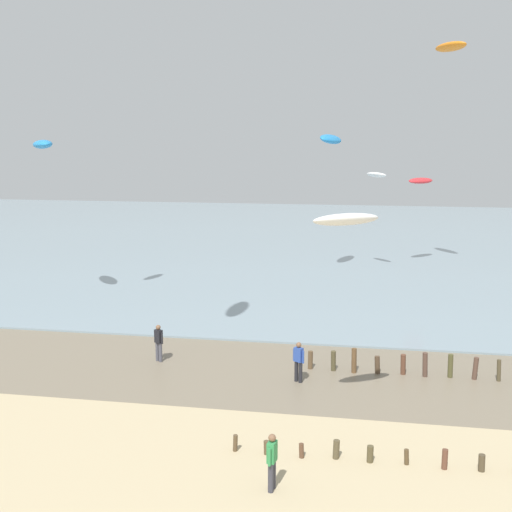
{
  "coord_description": "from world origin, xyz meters",
  "views": [
    {
      "loc": [
        1.32,
        -7.54,
        9.84
      ],
      "look_at": [
        -1.74,
        10.13,
        6.62
      ],
      "focal_mm": 44.94,
      "sensor_mm": 36.0,
      "label": 1
    }
  ],
  "objects_px": {
    "kite_aloft_0": "(376,175)",
    "kite_aloft_3": "(43,144)",
    "person_mid_beach": "(159,342)",
    "person_far_down_beach": "(272,460)",
    "kite_aloft_9": "(451,47)",
    "kite_aloft_11": "(421,181)",
    "kite_aloft_8": "(331,139)",
    "person_left_flank": "(299,361)",
    "kite_aloft_12": "(346,219)"
  },
  "relations": [
    {
      "from": "person_far_down_beach",
      "to": "kite_aloft_8",
      "type": "height_order",
      "value": "kite_aloft_8"
    },
    {
      "from": "kite_aloft_9",
      "to": "kite_aloft_11",
      "type": "bearing_deg",
      "value": 173.0
    },
    {
      "from": "person_far_down_beach",
      "to": "kite_aloft_3",
      "type": "relative_size",
      "value": 0.53
    },
    {
      "from": "person_left_flank",
      "to": "kite_aloft_12",
      "type": "bearing_deg",
      "value": -64.07
    },
    {
      "from": "person_left_flank",
      "to": "kite_aloft_8",
      "type": "bearing_deg",
      "value": 90.23
    },
    {
      "from": "kite_aloft_0",
      "to": "kite_aloft_12",
      "type": "xyz_separation_m",
      "value": [
        -1.3,
        -27.35,
        -0.1
      ]
    },
    {
      "from": "person_mid_beach",
      "to": "person_left_flank",
      "type": "bearing_deg",
      "value": -12.5
    },
    {
      "from": "person_left_flank",
      "to": "person_far_down_beach",
      "type": "relative_size",
      "value": 1.0
    },
    {
      "from": "kite_aloft_3",
      "to": "kite_aloft_0",
      "type": "bearing_deg",
      "value": -93.14
    },
    {
      "from": "kite_aloft_3",
      "to": "person_left_flank",
      "type": "bearing_deg",
      "value": -158.93
    },
    {
      "from": "person_far_down_beach",
      "to": "kite_aloft_12",
      "type": "height_order",
      "value": "kite_aloft_12"
    },
    {
      "from": "kite_aloft_9",
      "to": "person_far_down_beach",
      "type": "bearing_deg",
      "value": -42.53
    },
    {
      "from": "kite_aloft_9",
      "to": "person_left_flank",
      "type": "bearing_deg",
      "value": -47.68
    },
    {
      "from": "kite_aloft_0",
      "to": "kite_aloft_9",
      "type": "xyz_separation_m",
      "value": [
        4.81,
        -0.32,
        8.96
      ]
    },
    {
      "from": "kite_aloft_8",
      "to": "person_far_down_beach",
      "type": "bearing_deg",
      "value": 16.9
    },
    {
      "from": "kite_aloft_11",
      "to": "kite_aloft_8",
      "type": "bearing_deg",
      "value": 168.54
    },
    {
      "from": "kite_aloft_3",
      "to": "kite_aloft_9",
      "type": "relative_size",
      "value": 0.96
    },
    {
      "from": "person_far_down_beach",
      "to": "kite_aloft_11",
      "type": "bearing_deg",
      "value": 79.41
    },
    {
      "from": "kite_aloft_11",
      "to": "kite_aloft_12",
      "type": "distance_m",
      "value": 30.84
    },
    {
      "from": "person_mid_beach",
      "to": "person_left_flank",
      "type": "height_order",
      "value": "same"
    },
    {
      "from": "kite_aloft_0",
      "to": "kite_aloft_8",
      "type": "relative_size",
      "value": 0.61
    },
    {
      "from": "kite_aloft_0",
      "to": "kite_aloft_9",
      "type": "bearing_deg",
      "value": 46.8
    },
    {
      "from": "kite_aloft_0",
      "to": "person_left_flank",
      "type": "bearing_deg",
      "value": -47.27
    },
    {
      "from": "kite_aloft_3",
      "to": "kite_aloft_8",
      "type": "xyz_separation_m",
      "value": [
        16.38,
        11.01,
        0.32
      ]
    },
    {
      "from": "person_left_flank",
      "to": "person_far_down_beach",
      "type": "distance_m",
      "value": 8.47
    },
    {
      "from": "kite_aloft_3",
      "to": "kite_aloft_12",
      "type": "distance_m",
      "value": 23.56
    },
    {
      "from": "person_mid_beach",
      "to": "person_left_flank",
      "type": "xyz_separation_m",
      "value": [
        6.5,
        -1.44,
        0.0
      ]
    },
    {
      "from": "kite_aloft_3",
      "to": "kite_aloft_12",
      "type": "relative_size",
      "value": 1.32
    },
    {
      "from": "person_mid_beach",
      "to": "person_far_down_beach",
      "type": "height_order",
      "value": "same"
    },
    {
      "from": "kite_aloft_11",
      "to": "kite_aloft_12",
      "type": "relative_size",
      "value": 1.12
    },
    {
      "from": "person_mid_beach",
      "to": "kite_aloft_3",
      "type": "bearing_deg",
      "value": 137.46
    },
    {
      "from": "kite_aloft_0",
      "to": "kite_aloft_3",
      "type": "xyz_separation_m",
      "value": [
        -19.69,
        -12.81,
        2.27
      ]
    },
    {
      "from": "kite_aloft_3",
      "to": "person_mid_beach",
      "type": "bearing_deg",
      "value": -168.73
    },
    {
      "from": "kite_aloft_0",
      "to": "kite_aloft_3",
      "type": "distance_m",
      "value": 23.6
    },
    {
      "from": "kite_aloft_3",
      "to": "kite_aloft_8",
      "type": "distance_m",
      "value": 19.74
    },
    {
      "from": "person_mid_beach",
      "to": "kite_aloft_8",
      "type": "xyz_separation_m",
      "value": [
        6.42,
        20.15,
        9.07
      ]
    },
    {
      "from": "person_left_flank",
      "to": "kite_aloft_8",
      "type": "height_order",
      "value": "kite_aloft_8"
    },
    {
      "from": "person_left_flank",
      "to": "kite_aloft_3",
      "type": "xyz_separation_m",
      "value": [
        -16.46,
        10.58,
        8.75
      ]
    },
    {
      "from": "kite_aloft_9",
      "to": "kite_aloft_12",
      "type": "height_order",
      "value": "kite_aloft_9"
    },
    {
      "from": "kite_aloft_9",
      "to": "kite_aloft_12",
      "type": "xyz_separation_m",
      "value": [
        -6.11,
        -27.04,
        -9.06
      ]
    },
    {
      "from": "person_left_flank",
      "to": "kite_aloft_0",
      "type": "xyz_separation_m",
      "value": [
        3.23,
        23.4,
        6.48
      ]
    },
    {
      "from": "kite_aloft_0",
      "to": "kite_aloft_8",
      "type": "xyz_separation_m",
      "value": [
        -3.31,
        -1.81,
        2.59
      ]
    },
    {
      "from": "kite_aloft_8",
      "to": "kite_aloft_9",
      "type": "height_order",
      "value": "kite_aloft_9"
    },
    {
      "from": "kite_aloft_0",
      "to": "kite_aloft_3",
      "type": "relative_size",
      "value": 0.65
    },
    {
      "from": "kite_aloft_3",
      "to": "kite_aloft_9",
      "type": "bearing_deg",
      "value": -99.17
    },
    {
      "from": "person_far_down_beach",
      "to": "kite_aloft_8",
      "type": "distance_m",
      "value": 31.4
    },
    {
      "from": "kite_aloft_0",
      "to": "person_mid_beach",
      "type": "bearing_deg",
      "value": -63.32
    },
    {
      "from": "person_left_flank",
      "to": "kite_aloft_0",
      "type": "distance_m",
      "value": 24.49
    },
    {
      "from": "person_mid_beach",
      "to": "kite_aloft_12",
      "type": "height_order",
      "value": "kite_aloft_12"
    },
    {
      "from": "kite_aloft_3",
      "to": "person_far_down_beach",
      "type": "bearing_deg",
      "value": -175.11
    }
  ]
}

